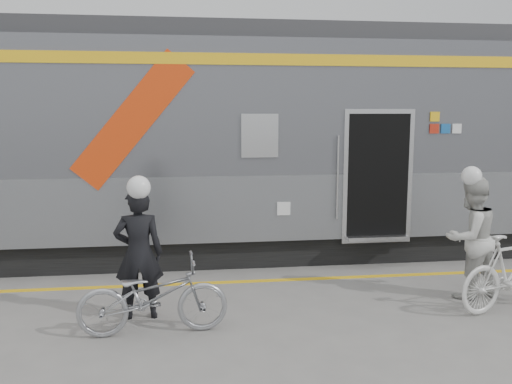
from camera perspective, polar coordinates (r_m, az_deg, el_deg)
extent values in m
plane|color=slate|center=(6.73, 7.68, -14.69)|extent=(90.00, 90.00, 0.00)
cube|color=black|center=(10.49, -1.82, -4.67)|extent=(24.00, 2.70, 0.50)
cube|color=#9EA0A5|center=(10.33, -1.85, -0.34)|extent=(24.00, 3.00, 1.10)
cube|color=slate|center=(10.21, -1.89, 8.84)|extent=(24.00, 3.00, 2.20)
cube|color=#38383A|center=(10.29, -1.93, 15.82)|extent=(24.00, 2.64, 0.30)
cube|color=yellow|center=(8.75, -0.93, 13.82)|extent=(24.00, 0.02, 0.18)
cube|color=red|center=(8.69, -12.89, 7.37)|extent=(1.96, 0.01, 2.19)
cube|color=black|center=(8.74, 0.40, 5.95)|extent=(0.55, 0.02, 0.65)
cube|color=black|center=(9.48, 12.28, 1.71)|extent=(1.05, 0.45, 2.10)
cube|color=silver|center=(9.28, 12.72, 1.55)|extent=(1.20, 0.02, 2.25)
cylinder|color=silver|center=(9.05, 8.59, 1.49)|extent=(0.04, 0.04, 1.40)
cube|color=silver|center=(9.43, 12.60, -4.70)|extent=(1.05, 0.25, 0.06)
cube|color=yellow|center=(9.59, 18.31, 7.54)|extent=(0.16, 0.01, 0.16)
cube|color=red|center=(9.59, 18.26, 6.35)|extent=(0.16, 0.01, 0.16)
cube|color=#195AA4|center=(9.68, 19.33, 6.32)|extent=(0.16, 0.01, 0.16)
cube|color=silver|center=(9.77, 20.39, 6.28)|extent=(0.16, 0.01, 0.16)
cube|color=silver|center=(8.94, 2.94, -1.75)|extent=(0.22, 0.01, 0.22)
cube|color=yellow|center=(8.69, 3.96, -9.17)|extent=(24.00, 0.12, 0.01)
imported|color=black|center=(7.09, -12.25, -6.36)|extent=(0.64, 0.44, 1.69)
imported|color=#989A9F|center=(6.66, -10.80, -10.72)|extent=(1.81, 0.72, 0.93)
imported|color=beige|center=(8.28, 21.63, -4.50)|extent=(1.00, 0.88, 1.73)
imported|color=silver|center=(8.06, 25.28, -7.57)|extent=(1.81, 0.99, 1.05)
sphere|color=white|center=(6.91, -12.51, 1.63)|extent=(0.29, 0.29, 0.29)
sphere|color=white|center=(8.12, 22.02, 2.41)|extent=(0.28, 0.28, 0.28)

